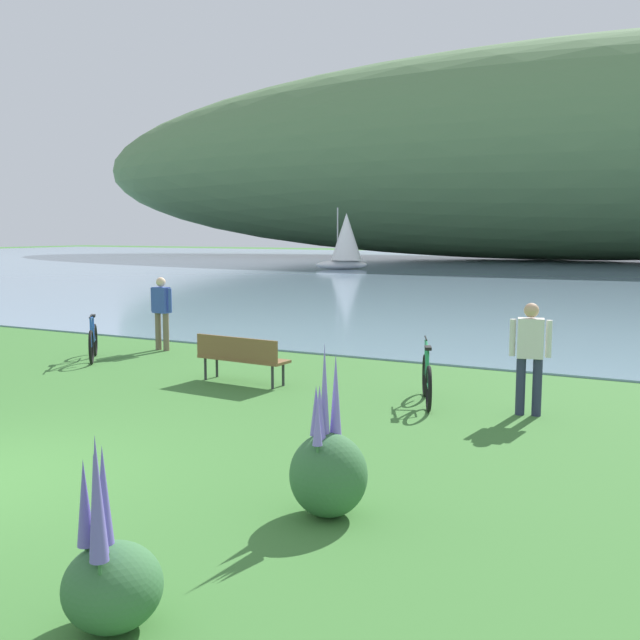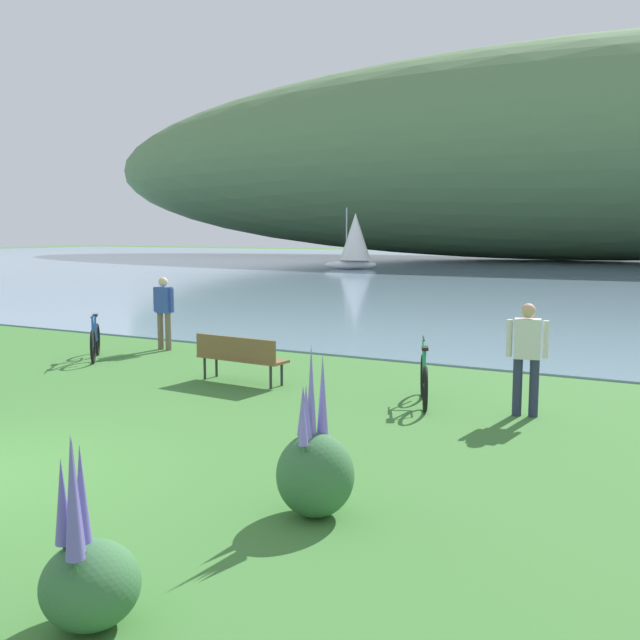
{
  "view_description": "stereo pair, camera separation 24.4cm",
  "coord_description": "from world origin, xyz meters",
  "px_view_note": "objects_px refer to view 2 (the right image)",
  "views": [
    {
      "loc": [
        7.06,
        -5.13,
        2.77
      ],
      "look_at": [
        0.43,
        7.63,
        1.0
      ],
      "focal_mm": 40.58,
      "sensor_mm": 36.0,
      "label": 1
    },
    {
      "loc": [
        7.28,
        -5.01,
        2.77
      ],
      "look_at": [
        0.43,
        7.63,
        1.0
      ],
      "focal_mm": 40.58,
      "sensor_mm": 36.0,
      "label": 2
    }
  ],
  "objects_px": {
    "person_at_shoreline": "(164,308)",
    "sailboat_nearest_to_shore": "(355,240)",
    "person_on_the_grass": "(527,352)",
    "bicycle_leaning_near_bench": "(424,380)",
    "park_bench_near_camera": "(240,355)",
    "bicycle_beside_path": "(95,341)"
  },
  "relations": [
    {
      "from": "person_at_shoreline",
      "to": "person_on_the_grass",
      "type": "height_order",
      "value": "same"
    },
    {
      "from": "bicycle_leaning_near_bench",
      "to": "sailboat_nearest_to_shore",
      "type": "xyz_separation_m",
      "value": [
        -18.65,
        36.13,
        1.71
      ]
    },
    {
      "from": "park_bench_near_camera",
      "to": "person_at_shoreline",
      "type": "bearing_deg",
      "value": 148.48
    },
    {
      "from": "person_at_shoreline",
      "to": "sailboat_nearest_to_shore",
      "type": "height_order",
      "value": "sailboat_nearest_to_shore"
    },
    {
      "from": "park_bench_near_camera",
      "to": "bicycle_beside_path",
      "type": "bearing_deg",
      "value": 172.18
    },
    {
      "from": "park_bench_near_camera",
      "to": "person_on_the_grass",
      "type": "bearing_deg",
      "value": 1.1
    },
    {
      "from": "bicycle_beside_path",
      "to": "person_on_the_grass",
      "type": "distance_m",
      "value": 9.36
    },
    {
      "from": "bicycle_beside_path",
      "to": "person_at_shoreline",
      "type": "bearing_deg",
      "value": 74.22
    },
    {
      "from": "person_at_shoreline",
      "to": "sailboat_nearest_to_shore",
      "type": "relative_size",
      "value": 0.39
    },
    {
      "from": "park_bench_near_camera",
      "to": "person_at_shoreline",
      "type": "xyz_separation_m",
      "value": [
        -3.72,
        2.28,
        0.46
      ]
    },
    {
      "from": "bicycle_beside_path",
      "to": "sailboat_nearest_to_shore",
      "type": "height_order",
      "value": "sailboat_nearest_to_shore"
    },
    {
      "from": "bicycle_leaning_near_bench",
      "to": "bicycle_beside_path",
      "type": "distance_m",
      "value": 7.74
    },
    {
      "from": "person_on_the_grass",
      "to": "sailboat_nearest_to_shore",
      "type": "bearing_deg",
      "value": 119.28
    },
    {
      "from": "person_on_the_grass",
      "to": "bicycle_leaning_near_bench",
      "type": "bearing_deg",
      "value": 179.93
    },
    {
      "from": "bicycle_beside_path",
      "to": "sailboat_nearest_to_shore",
      "type": "xyz_separation_m",
      "value": [
        -10.93,
        35.66,
        1.71
      ]
    },
    {
      "from": "park_bench_near_camera",
      "to": "person_on_the_grass",
      "type": "xyz_separation_m",
      "value": [
        5.13,
        0.1,
        0.46
      ]
    },
    {
      "from": "person_on_the_grass",
      "to": "person_at_shoreline",
      "type": "bearing_deg",
      "value": 166.15
    },
    {
      "from": "person_at_shoreline",
      "to": "person_on_the_grass",
      "type": "distance_m",
      "value": 9.12
    },
    {
      "from": "bicycle_beside_path",
      "to": "person_on_the_grass",
      "type": "bearing_deg",
      "value": -2.93
    },
    {
      "from": "park_bench_near_camera",
      "to": "person_on_the_grass",
      "type": "distance_m",
      "value": 5.15
    },
    {
      "from": "person_at_shoreline",
      "to": "person_on_the_grass",
      "type": "relative_size",
      "value": 1.0
    },
    {
      "from": "bicycle_leaning_near_bench",
      "to": "person_on_the_grass",
      "type": "bearing_deg",
      "value": -0.07
    }
  ]
}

